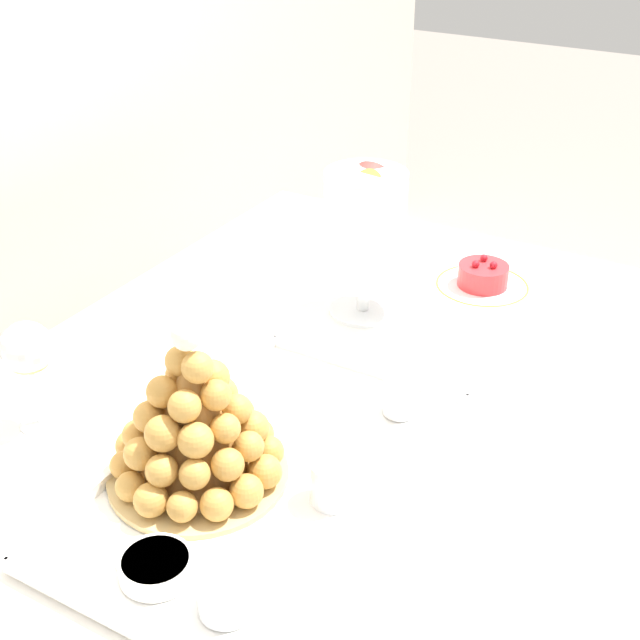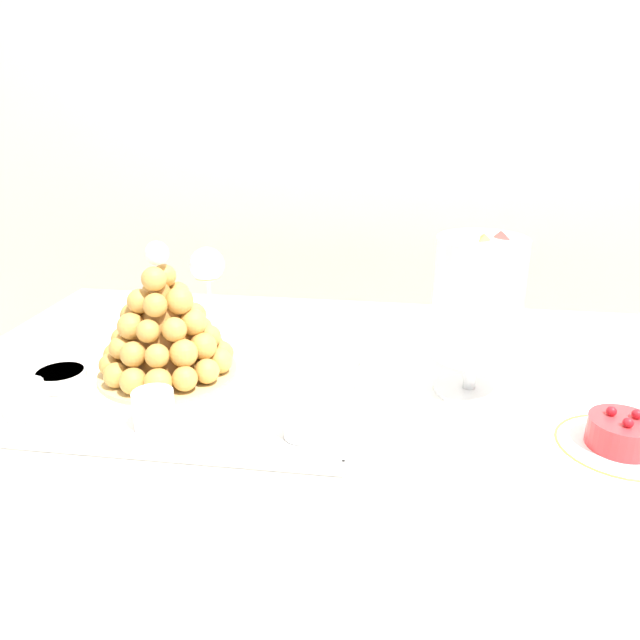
{
  "view_description": "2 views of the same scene",
  "coord_description": "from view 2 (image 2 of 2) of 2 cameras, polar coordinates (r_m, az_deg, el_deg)",
  "views": [
    {
      "loc": [
        -0.95,
        -0.53,
        1.53
      ],
      "look_at": [
        -0.12,
        -0.05,
        0.98
      ],
      "focal_mm": 49.13,
      "sensor_mm": 36.0,
      "label": 1
    },
    {
      "loc": [
        0.13,
        -0.84,
        1.24
      ],
      "look_at": [
        0.02,
        -0.05,
        0.94
      ],
      "focal_mm": 33.89,
      "sensor_mm": 36.0,
      "label": 2
    }
  ],
  "objects": [
    {
      "name": "backdrop_wall",
      "position": [
        1.86,
        4.36,
        20.93
      ],
      "size": [
        4.8,
        0.1,
        2.5
      ],
      "primitive_type": "cube",
      "color": "silver",
      "rests_on": "ground_plane"
    },
    {
      "name": "buffet_table",
      "position": [
        1.01,
        -0.65,
        -12.12
      ],
      "size": [
        1.34,
        1.02,
        0.78
      ],
      "color": "brown",
      "rests_on": "ground_plane"
    },
    {
      "name": "serving_tray",
      "position": [
        1.0,
        -13.26,
        -7.15
      ],
      "size": [
        0.58,
        0.34,
        0.02
      ],
      "color": "white",
      "rests_on": "buffet_table"
    },
    {
      "name": "croquembouche",
      "position": [
        1.04,
        -14.48,
        -0.78
      ],
      "size": [
        0.24,
        0.24,
        0.23
      ],
      "color": "tan",
      "rests_on": "serving_tray"
    },
    {
      "name": "dessert_cup_left",
      "position": [
        1.01,
        -26.17,
        -6.79
      ],
      "size": [
        0.06,
        0.06,
        0.05
      ],
      "color": "silver",
      "rests_on": "serving_tray"
    },
    {
      "name": "dessert_cup_mid_left",
      "position": [
        0.9,
        -15.39,
        -8.37
      ],
      "size": [
        0.06,
        0.06,
        0.06
      ],
      "color": "silver",
      "rests_on": "serving_tray"
    },
    {
      "name": "dessert_cup_centre",
      "position": [
        0.86,
        -2.15,
        -9.4
      ],
      "size": [
        0.05,
        0.05,
        0.06
      ],
      "color": "silver",
      "rests_on": "serving_tray"
    },
    {
      "name": "creme_brulee_ramekin",
      "position": [
        1.09,
        -23.28,
        -4.98
      ],
      "size": [
        0.08,
        0.08,
        0.02
      ],
      "color": "white",
      "rests_on": "serving_tray"
    },
    {
      "name": "macaron_goblet",
      "position": [
        0.97,
        14.64,
        1.81
      ],
      "size": [
        0.14,
        0.14,
        0.27
      ],
      "color": "white",
      "rests_on": "buffet_table"
    },
    {
      "name": "fruit_tart_plate",
      "position": [
        0.94,
        26.53,
        -10.03
      ],
      "size": [
        0.18,
        0.18,
        0.06
      ],
      "color": "white",
      "rests_on": "buffet_table"
    },
    {
      "name": "wine_glass",
      "position": [
        1.28,
        -10.6,
        4.86
      ],
      "size": [
        0.07,
        0.07,
        0.16
      ],
      "color": "silver",
      "rests_on": "buffet_table"
    }
  ]
}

